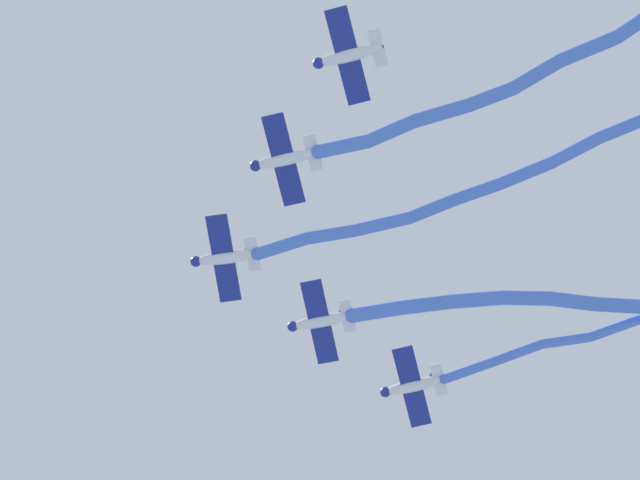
# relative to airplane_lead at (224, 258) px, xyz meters

# --- Properties ---
(airplane_lead) EXTENTS (5.89, 4.54, 1.47)m
(airplane_lead) POSITION_rel_airplane_lead_xyz_m (0.00, 0.00, 0.00)
(airplane_lead) COLOR silver
(smoke_trail_lead) EXTENTS (6.25, 26.03, 4.20)m
(smoke_trail_lead) POSITION_rel_airplane_lead_xyz_m (-3.95, 14.37, 1.69)
(smoke_trail_lead) COLOR #4C75DB
(airplane_left_wing) EXTENTS (5.95, 4.54, 1.47)m
(airplane_left_wing) POSITION_rel_airplane_lead_xyz_m (3.70, 6.48, 0.00)
(airplane_left_wing) COLOR silver
(smoke_trail_left_wing) EXTENTS (3.46, 27.69, 2.89)m
(smoke_trail_left_wing) POSITION_rel_airplane_lead_xyz_m (1.62, 21.94, -0.91)
(smoke_trail_left_wing) COLOR #4C75DB
(airplane_right_wing) EXTENTS (5.93, 4.55, 1.47)m
(airplane_right_wing) POSITION_rel_airplane_lead_xyz_m (-6.84, 3.01, 0.30)
(airplane_right_wing) COLOR silver
(smoke_trail_right_wing) EXTENTS (13.79, 21.59, 2.79)m
(smoke_trail_right_wing) POSITION_rel_airplane_lead_xyz_m (-13.28, 15.77, 1.13)
(smoke_trail_right_wing) COLOR #4C75DB
(airplane_slot) EXTENTS (5.95, 4.54, 1.47)m
(airplane_slot) POSITION_rel_airplane_lead_xyz_m (7.41, 12.96, -0.30)
(airplane_slot) COLOR silver
(airplane_trail) EXTENTS (5.95, 4.54, 1.47)m
(airplane_trail) POSITION_rel_airplane_lead_xyz_m (-13.69, 6.02, 0.00)
(airplane_trail) COLOR silver
(smoke_trail_trail) EXTENTS (8.31, 26.05, 4.18)m
(smoke_trail_trail) POSITION_rel_airplane_lead_xyz_m (-17.70, 20.79, 1.70)
(smoke_trail_trail) COLOR #4C75DB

